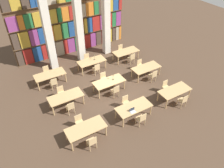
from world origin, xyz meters
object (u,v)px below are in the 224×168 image
(chair_3, at_px, (126,102))
(chair_17, at_px, (121,50))
(chair_5, at_px, (166,87))
(laptop, at_px, (133,111))
(pillar_right, at_px, (106,17))
(reading_table_2, at_px, (175,91))
(reading_table_0, at_px, (86,129))
(chair_1, at_px, (79,122))
(chair_12, at_px, (54,83))
(chair_0, at_px, (92,142))
(chair_4, at_px, (183,100))
(reading_table_4, at_px, (109,82))
(reading_table_3, at_px, (66,97))
(chair_15, at_px, (87,59))
(chair_8, at_px, (115,91))
(reading_table_5, at_px, (146,68))
(chair_7, at_px, (61,92))
(desk_lamp_0, at_px, (113,76))
(reading_table_7, at_px, (92,62))
(chair_6, at_px, (70,107))
(reading_table_1, at_px, (134,108))
(pillar_center, at_px, (78,23))
(reading_table_6, at_px, (50,75))
(chair_13, at_px, (47,72))
(chair_10, at_px, (153,75))
(chair_14, at_px, (97,69))
(reading_table_8, at_px, (126,52))
(chair_11, at_px, (140,65))
(desk_lamp_1, at_px, (94,56))
(chair_16, at_px, (132,58))
(pillar_left, at_px, (48,30))
(chair_2, at_px, (141,119))

(chair_3, height_order, chair_17, same)
(chair_5, bearing_deg, laptop, 16.18)
(pillar_right, xyz_separation_m, reading_table_2, (0.68, -7.26, -2.34))
(reading_table_0, relative_size, chair_1, 2.26)
(chair_12, bearing_deg, pillar_right, 25.12)
(chair_0, relative_size, chair_17, 1.00)
(chair_4, relative_size, reading_table_4, 0.44)
(reading_table_3, xyz_separation_m, chair_15, (3.07, 3.48, -0.17))
(chair_8, height_order, reading_table_5, chair_8)
(chair_4, distance_m, reading_table_3, 6.94)
(chair_4, relative_size, chair_7, 1.00)
(desk_lamp_0, xyz_separation_m, reading_table_7, (-0.18, 2.75, -0.36))
(chair_6, bearing_deg, chair_17, 34.31)
(reading_table_1, bearing_deg, pillar_center, 89.59)
(reading_table_2, relative_size, reading_table_6, 1.00)
(reading_table_1, xyz_separation_m, chair_17, (3.10, 6.16, -0.17))
(reading_table_1, relative_size, chair_13, 2.26)
(laptop, bearing_deg, chair_10, 34.72)
(chair_0, height_order, chair_15, same)
(chair_10, height_order, chair_12, same)
(chair_14, relative_size, reading_table_8, 0.44)
(chair_11, height_order, chair_14, same)
(reading_table_4, relative_size, chair_10, 2.26)
(chair_11, relative_size, chair_12, 1.00)
(chair_14, bearing_deg, desk_lamp_1, 72.25)
(chair_1, relative_size, chair_10, 1.00)
(chair_5, distance_m, reading_table_6, 7.67)
(reading_table_1, bearing_deg, chair_16, 56.40)
(reading_table_0, relative_size, reading_table_5, 1.00)
(reading_table_2, bearing_deg, chair_7, 148.89)
(reading_table_0, distance_m, chair_14, 5.67)
(reading_table_8, bearing_deg, chair_8, -131.50)
(reading_table_1, distance_m, chair_11, 4.70)
(chair_5, height_order, chair_8, same)
(chair_3, xyz_separation_m, chair_14, (0.13, 4.00, 0.00))
(chair_12, xyz_separation_m, chair_14, (3.18, 0.08, 0.00))
(chair_7, xyz_separation_m, chair_16, (6.07, 1.14, 0.00))
(chair_7, xyz_separation_m, chair_10, (6.05, -1.47, 0.00))
(chair_6, height_order, reading_table_5, chair_6)
(chair_11, relative_size, chair_14, 1.00)
(reading_table_0, xyz_separation_m, chair_8, (2.95, 1.99, -0.17))
(pillar_left, xyz_separation_m, reading_table_6, (-0.83, -1.77, -2.34))
(chair_7, relative_size, chair_16, 1.00)
(pillar_center, xyz_separation_m, chair_8, (-0.04, -5.21, -2.51))
(pillar_right, bearing_deg, chair_17, -52.73)
(pillar_right, xyz_separation_m, chair_13, (-5.37, -1.01, -2.51))
(chair_4, distance_m, reading_table_8, 6.24)
(pillar_right, bearing_deg, chair_2, -106.29)
(chair_15, bearing_deg, reading_table_7, 89.73)
(chair_0, distance_m, desk_lamp_0, 4.84)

